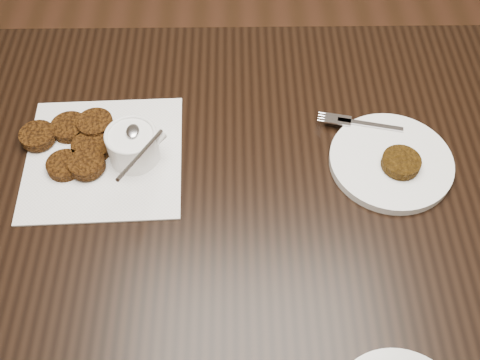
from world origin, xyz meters
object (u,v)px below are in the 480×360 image
sauce_ramekin (130,133)px  plate_with_patty (392,159)px  table (290,291)px  napkin (104,157)px

sauce_ramekin → plate_with_patty: bearing=-2.6°
table → plate_with_patty: (0.15, 0.07, 0.39)m
table → napkin: (-0.35, 0.09, 0.38)m
napkin → sauce_ramekin: sauce_ramekin is taller
napkin → sauce_ramekin: size_ratio=2.21×
plate_with_patty → sauce_ramekin: bearing=177.4°
napkin → plate_with_patty: bearing=-2.4°
sauce_ramekin → plate_with_patty: sauce_ramekin is taller
sauce_ramekin → plate_with_patty: size_ratio=0.57×
table → sauce_ramekin: sauce_ramekin is taller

